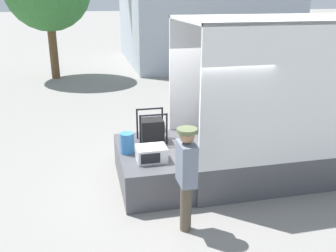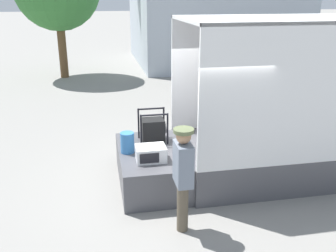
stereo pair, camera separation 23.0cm
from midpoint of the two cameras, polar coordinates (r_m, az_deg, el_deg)
name	(u,v)px [view 2 (the right image)]	position (r m, az deg, el deg)	size (l,w,h in m)	color
ground_plane	(182,180)	(7.71, 2.98, -8.17)	(160.00, 160.00, 0.00)	gray
tailgate_deck	(151,167)	(7.44, -1.68, -6.20)	(1.25, 2.12, 0.70)	#4C4C51
microwave	(151,153)	(6.81, -1.68, -4.21)	(0.54, 0.42, 0.27)	white
portable_generator	(154,130)	(7.67, -1.36, -0.56)	(0.57, 0.47, 0.65)	black
orange_bucket	(127,143)	(7.16, -5.30, -2.53)	(0.26, 0.26, 0.40)	#3370B2
worker_person	(183,170)	(5.71, 3.47, -6.72)	(0.31, 0.44, 1.72)	brown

